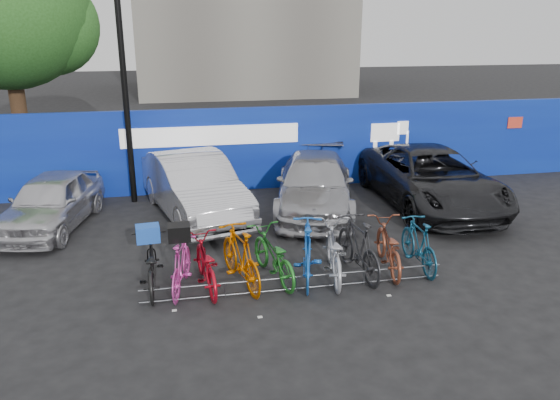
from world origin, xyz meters
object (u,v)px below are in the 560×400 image
object	(u,v)px
tree	(12,10)
car_0	(51,202)
car_1	(194,186)
bike_0	(150,265)
car_3	(431,178)
bike_rack	(296,283)
bike_3	(241,257)
bike_5	(307,251)
bike_1	(181,265)
bike_8	(388,246)
car_2	(315,184)
bike_4	(273,256)
bike_9	(419,244)
bike_2	(205,264)
bike_6	(333,252)
bike_7	(358,247)
lamppost	(124,80)

from	to	relation	value
tree	car_0	xyz separation A→B (m)	(1.80, -6.34, -4.42)
car_0	car_1	xyz separation A→B (m)	(3.37, 0.20, 0.13)
bike_0	car_3	bearing A→B (deg)	-155.34
bike_rack	bike_3	bearing A→B (deg)	154.57
bike_3	bike_5	world-z (taller)	bike_5
bike_1	bike_8	world-z (taller)	bike_1
car_0	bike_0	distance (m)	4.41
car_1	bike_0	xyz separation A→B (m)	(-0.98, -3.92, -0.31)
car_3	car_2	bearing A→B (deg)	176.44
car_3	bike_4	bearing A→B (deg)	-142.51
bike_0	bike_8	world-z (taller)	bike_8
bike_5	bike_8	xyz separation A→B (m)	(1.66, 0.13, -0.09)
bike_9	bike_3	bearing A→B (deg)	2.26
bike_2	bike_6	size ratio (longest dim) A/B	0.91
bike_rack	bike_7	distance (m)	1.47
bike_1	bike_9	world-z (taller)	bike_9
car_3	bike_6	size ratio (longest dim) A/B	2.77
tree	bike_1	distance (m)	12.14
bike_6	car_0	bearing A→B (deg)	-23.60
bike_1	bike_8	distance (m)	4.01
bike_rack	car_1	world-z (taller)	car_1
bike_rack	bike_1	bearing A→B (deg)	167.51
bike_4	bike_8	distance (m)	2.30
car_2	bike_8	size ratio (longest dim) A/B	2.53
car_3	bike_4	size ratio (longest dim) A/B	2.96
tree	bike_6	world-z (taller)	tree
bike_6	bike_9	world-z (taller)	bike_6
bike_2	bike_6	distance (m)	2.43
car_0	bike_8	size ratio (longest dim) A/B	2.03
tree	bike_rack	distance (m)	13.55
bike_3	bike_7	size ratio (longest dim) A/B	0.98
bike_4	bike_8	world-z (taller)	bike_8
car_3	bike_0	bearing A→B (deg)	-152.27
car_2	car_3	bearing A→B (deg)	9.76
lamppost	bike_9	distance (m)	8.45
car_0	bike_4	distance (m)	5.97
bike_rack	car_0	distance (m)	6.60
bike_9	bike_6	bearing A→B (deg)	3.23
tree	bike_6	bearing A→B (deg)	-53.34
bike_2	tree	bearing A→B (deg)	-69.93
tree	bike_2	xyz separation A→B (m)	(5.17, -10.19, -4.59)
bike_5	bike_7	size ratio (longest dim) A/B	1.01
bike_5	bike_9	xyz separation A→B (m)	(2.29, 0.08, -0.07)
lamppost	bike_9	size ratio (longest dim) A/B	3.56
car_3	bike_9	bearing A→B (deg)	-117.26
bike_rack	bike_1	xyz separation A→B (m)	(-2.04, 0.45, 0.33)
bike_8	bike_9	bearing A→B (deg)	-176.32
bike_rack	bike_9	bearing A→B (deg)	10.89
car_3	bike_rack	bearing A→B (deg)	-136.47
car_1	bike_9	world-z (taller)	car_1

